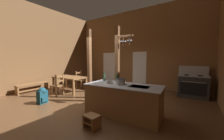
% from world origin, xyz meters
% --- Properties ---
extents(ground_plane, '(8.60, 8.07, 0.10)m').
position_xyz_m(ground_plane, '(0.00, 0.00, -0.05)').
color(ground_plane, brown).
extents(wall_back, '(8.60, 0.14, 4.48)m').
position_xyz_m(wall_back, '(0.00, 3.71, 2.24)').
color(wall_back, brown).
rests_on(wall_back, ground_plane).
extents(wall_left, '(0.14, 8.07, 4.48)m').
position_xyz_m(wall_left, '(-3.97, 0.00, 2.24)').
color(wall_left, brown).
rests_on(wall_left, ground_plane).
extents(glazed_door_back_left, '(1.00, 0.01, 2.05)m').
position_xyz_m(glazed_door_back_left, '(-1.76, 3.63, 1.02)').
color(glazed_door_back_left, white).
rests_on(glazed_door_back_left, ground_plane).
extents(glazed_panel_back_right, '(0.84, 0.01, 2.05)m').
position_xyz_m(glazed_panel_back_right, '(0.39, 3.63, 1.02)').
color(glazed_panel_back_right, white).
rests_on(glazed_panel_back_right, ground_plane).
extents(kitchen_island, '(2.23, 1.12, 0.89)m').
position_xyz_m(kitchen_island, '(1.49, -0.28, 0.45)').
color(kitchen_island, olive).
rests_on(kitchen_island, ground_plane).
extents(stove_range, '(1.18, 0.87, 1.32)m').
position_xyz_m(stove_range, '(3.09, 2.98, 0.48)').
color(stove_range, '#2F2F2F').
rests_on(stove_range, ground_plane).
extents(support_post_with_pot_rack, '(0.68, 0.22, 2.83)m').
position_xyz_m(support_post_with_pot_rack, '(0.74, 0.65, 1.51)').
color(support_post_with_pot_rack, brown).
rests_on(support_post_with_pot_rack, ground_plane).
extents(support_post_center, '(0.14, 0.14, 2.83)m').
position_xyz_m(support_post_center, '(-0.50, 0.41, 1.41)').
color(support_post_center, brown).
rests_on(support_post_center, ground_plane).
extents(step_stool, '(0.39, 0.31, 0.30)m').
position_xyz_m(step_stool, '(1.20, -1.28, 0.18)').
color(step_stool, olive).
rests_on(step_stool, ground_plane).
extents(dining_table, '(1.70, 0.91, 0.74)m').
position_xyz_m(dining_table, '(-2.15, 0.66, 0.65)').
color(dining_table, olive).
rests_on(dining_table, ground_plane).
extents(ladderback_chair_near_window, '(0.46, 0.46, 0.95)m').
position_xyz_m(ladderback_chair_near_window, '(-2.30, 1.54, 0.45)').
color(ladderback_chair_near_window, olive).
rests_on(ladderback_chair_near_window, ground_plane).
extents(ladderback_chair_by_post, '(0.47, 0.47, 0.95)m').
position_xyz_m(ladderback_chair_by_post, '(-1.96, -0.11, 0.45)').
color(ladderback_chair_by_post, olive).
rests_on(ladderback_chair_by_post, ground_plane).
extents(bench_along_left_wall, '(0.38, 1.48, 0.44)m').
position_xyz_m(bench_along_left_wall, '(-3.49, -0.48, 0.31)').
color(bench_along_left_wall, olive).
rests_on(bench_along_left_wall, ground_plane).
extents(backpack, '(0.33, 0.35, 0.60)m').
position_xyz_m(backpack, '(-1.45, -1.07, 0.31)').
color(backpack, '#194756').
rests_on(backpack, ground_plane).
extents(stockpot_on_counter, '(0.35, 0.28, 0.16)m').
position_xyz_m(stockpot_on_counter, '(1.39, -0.27, 0.97)').
color(stockpot_on_counter, '#A8AAB2').
rests_on(stockpot_on_counter, kitchen_island).
extents(mixing_bowl_on_counter, '(0.20, 0.20, 0.07)m').
position_xyz_m(mixing_bowl_on_counter, '(1.03, -0.33, 0.93)').
color(mixing_bowl_on_counter, silver).
rests_on(mixing_bowl_on_counter, kitchen_island).
extents(bottle_tall_on_counter, '(0.08, 0.08, 0.30)m').
position_xyz_m(bottle_tall_on_counter, '(0.59, -0.01, 1.01)').
color(bottle_tall_on_counter, '#2D5638').
rests_on(bottle_tall_on_counter, kitchen_island).
extents(bottle_short_on_counter, '(0.08, 0.08, 0.32)m').
position_xyz_m(bottle_short_on_counter, '(1.13, -0.06, 1.02)').
color(bottle_short_on_counter, '#2D5638').
rests_on(bottle_short_on_counter, kitchen_island).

